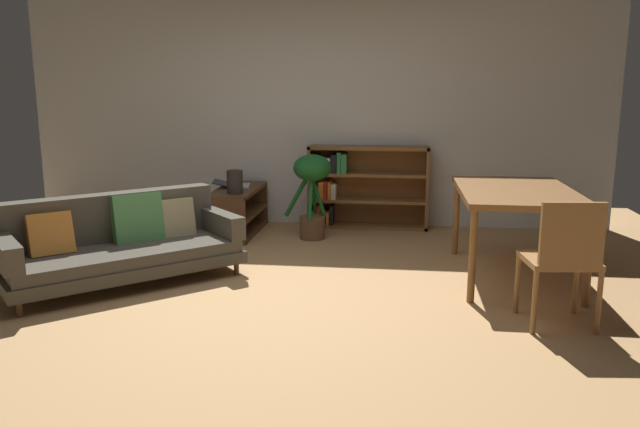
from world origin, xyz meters
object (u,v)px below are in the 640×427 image
at_px(fabric_couch, 120,242).
at_px(media_console, 238,211).
at_px(bookshelf, 359,186).
at_px(dining_table, 516,197).
at_px(dining_chair_near, 563,255).
at_px(potted_floor_plant, 312,185).
at_px(open_laptop, 234,185).
at_px(desk_speaker, 235,182).

height_order(fabric_couch, media_console, fabric_couch).
bearing_deg(fabric_couch, bookshelf, 51.19).
bearing_deg(bookshelf, media_console, -159.73).
xyz_separation_m(dining_table, dining_chair_near, (0.12, -1.14, -0.19)).
xyz_separation_m(media_console, bookshelf, (1.32, 0.49, 0.23)).
relative_size(potted_floor_plant, dining_chair_near, 1.02).
distance_m(fabric_couch, open_laptop, 2.01).
relative_size(open_laptop, dining_table, 0.31).
xyz_separation_m(potted_floor_plant, dining_table, (1.89, -1.15, 0.12)).
bearing_deg(desk_speaker, fabric_couch, -111.71).
bearing_deg(potted_floor_plant, desk_speaker, -168.88).
relative_size(dining_chair_near, bookshelf, 0.65).
bearing_deg(bookshelf, fabric_couch, -128.81).
bearing_deg(desk_speaker, dining_chair_near, -37.18).
distance_m(media_console, dining_chair_near, 3.78).
xyz_separation_m(open_laptop, potted_floor_plant, (0.93, -0.29, 0.06)).
bearing_deg(fabric_couch, desk_speaker, 68.29).
bearing_deg(media_console, potted_floor_plant, -10.67).
xyz_separation_m(fabric_couch, media_console, (0.54, 1.82, -0.08)).
relative_size(fabric_couch, desk_speaker, 7.90).
xyz_separation_m(potted_floor_plant, dining_chair_near, (2.01, -2.29, -0.07)).
xyz_separation_m(desk_speaker, bookshelf, (1.26, 0.80, -0.15)).
xyz_separation_m(open_laptop, bookshelf, (1.39, 0.36, -0.04)).
bearing_deg(open_laptop, fabric_couch, -103.38).
bearing_deg(media_console, bookshelf, 20.27).
bearing_deg(potted_floor_plant, media_console, 169.33).
height_order(fabric_couch, bookshelf, bookshelf).
xyz_separation_m(desk_speaker, dining_chair_near, (2.81, -2.13, -0.12)).
distance_m(media_console, open_laptop, 0.31).
relative_size(potted_floor_plant, bookshelf, 0.66).
height_order(potted_floor_plant, dining_table, potted_floor_plant).
distance_m(media_console, bookshelf, 1.42).
relative_size(fabric_couch, potted_floor_plant, 2.12).
relative_size(fabric_couch, bookshelf, 1.40).
bearing_deg(potted_floor_plant, open_laptop, 162.68).
bearing_deg(desk_speaker, potted_floor_plant, 11.12).
distance_m(fabric_couch, potted_floor_plant, 2.18).
bearing_deg(dining_chair_near, open_laptop, 138.78).
height_order(media_console, open_laptop, open_laptop).
relative_size(fabric_couch, media_console, 1.72).
bearing_deg(dining_chair_near, fabric_couch, 169.55).
height_order(potted_floor_plant, dining_chair_near, potted_floor_plant).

